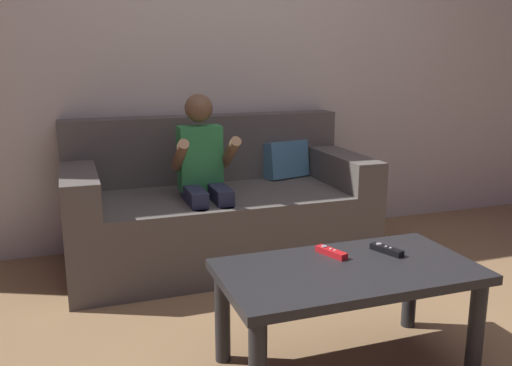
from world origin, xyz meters
TOP-DOWN VIEW (x-y plane):
  - wall_back at (0.00, 1.87)m, footprint 4.83×0.05m
  - couch at (-0.19, 1.48)m, footprint 1.68×0.80m
  - person_seated_on_couch at (-0.31, 1.30)m, footprint 0.33×0.40m
  - coffee_table at (-0.05, 0.19)m, footprint 0.95×0.51m
  - game_remote_black_near_edge at (0.17, 0.28)m, footprint 0.08×0.14m
  - game_remote_red_center at (-0.05, 0.32)m, footprint 0.08×0.14m

SIDE VIEW (x-z plane):
  - couch at x=-0.19m, z-range -0.11..0.70m
  - coffee_table at x=-0.05m, z-range 0.14..0.55m
  - game_remote_black_near_edge at x=0.17m, z-range 0.41..0.44m
  - game_remote_red_center at x=-0.05m, z-range 0.41..0.44m
  - person_seated_on_couch at x=-0.31m, z-range 0.07..1.04m
  - wall_back at x=0.00m, z-range 0.00..2.50m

